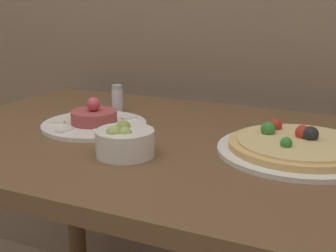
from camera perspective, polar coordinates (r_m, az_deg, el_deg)
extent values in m
cube|color=brown|center=(1.05, -0.68, -2.30)|extent=(1.11, 0.74, 0.03)
cylinder|color=brown|center=(1.68, -11.26, -9.06)|extent=(0.06, 0.06, 0.71)
cylinder|color=white|center=(0.98, 15.61, -2.94)|extent=(0.33, 0.33, 0.01)
cylinder|color=#DBB26B|center=(0.98, 15.66, -2.30)|extent=(0.28, 0.28, 0.01)
cylinder|color=#E0C684|center=(0.97, 15.70, -1.81)|extent=(0.25, 0.25, 0.00)
sphere|color=#387F33|center=(1.00, 12.12, -0.34)|extent=(0.03, 0.03, 0.03)
sphere|color=#B22D23|center=(1.04, 13.00, 0.13)|extent=(0.03, 0.03, 0.03)
sphere|color=black|center=(0.99, 16.99, -0.96)|extent=(0.03, 0.03, 0.03)
sphere|color=#387F33|center=(0.93, 14.21, -2.01)|extent=(0.02, 0.02, 0.02)
sphere|color=#B22D23|center=(0.99, 16.10, -0.77)|extent=(0.03, 0.03, 0.03)
cylinder|color=white|center=(1.14, -8.97, 0.12)|extent=(0.25, 0.25, 0.01)
cylinder|color=#A84747|center=(1.14, -9.01, 1.10)|extent=(0.11, 0.11, 0.03)
sphere|color=#DB4C5B|center=(1.13, -9.08, 2.66)|extent=(0.03, 0.03, 0.03)
cube|color=white|center=(1.09, -5.05, -0.02)|extent=(0.04, 0.02, 0.01)
cube|color=white|center=(1.17, -4.74, 1.03)|extent=(0.04, 0.04, 0.01)
cube|color=white|center=(1.22, -7.45, 1.61)|extent=(0.02, 0.04, 0.01)
cube|color=white|center=(1.22, -11.13, 1.39)|extent=(0.04, 0.03, 0.01)
cube|color=white|center=(1.16, -13.43, 0.50)|extent=(0.04, 0.03, 0.01)
cube|color=white|center=(1.08, -12.49, -0.49)|extent=(0.02, 0.04, 0.01)
cube|color=white|center=(1.05, -8.60, -0.76)|extent=(0.04, 0.04, 0.01)
cylinder|color=white|center=(0.93, -5.26, -2.04)|extent=(0.12, 0.12, 0.05)
sphere|color=#8EA34C|center=(0.95, -5.42, -0.25)|extent=(0.03, 0.03, 0.03)
sphere|color=#A3B25B|center=(0.91, -6.62, -0.97)|extent=(0.03, 0.03, 0.03)
sphere|color=#A3B25B|center=(0.91, -5.23, -1.00)|extent=(0.03, 0.03, 0.03)
cylinder|color=silver|center=(1.29, -6.19, 3.17)|extent=(0.03, 0.03, 0.06)
cylinder|color=#B2B2B7|center=(1.28, -6.23, 4.74)|extent=(0.03, 0.03, 0.01)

